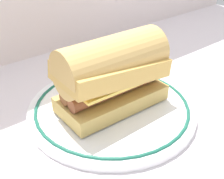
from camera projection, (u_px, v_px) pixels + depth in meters
ground_plane at (111, 114)px, 0.52m from camera, size 1.50×1.50×0.00m
plate at (112, 108)px, 0.52m from camera, size 0.29×0.29×0.01m
sausage_sandwich at (112, 72)px, 0.48m from camera, size 0.19×0.10×0.12m
butter_knife at (103, 57)px, 0.71m from camera, size 0.14×0.11×0.01m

